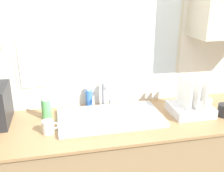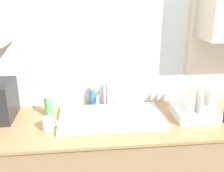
# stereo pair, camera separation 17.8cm
# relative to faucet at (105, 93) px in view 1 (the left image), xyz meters

# --- Properties ---
(wall_back) EXTENTS (6.00, 0.38, 2.60)m
(wall_back) POSITION_rel_faucet_xyz_m (-0.01, 0.07, 0.35)
(wall_back) COLOR silver
(wall_back) RESTS_ON ground_plane
(sink_basin) EXTENTS (0.75, 0.42, 0.03)m
(sink_basin) POSITION_rel_faucet_xyz_m (-0.00, -0.22, -0.11)
(sink_basin) COLOR #9EA0A5
(sink_basin) RESTS_ON countertop
(faucet) EXTENTS (0.08, 0.17, 0.20)m
(faucet) POSITION_rel_faucet_xyz_m (0.00, 0.00, 0.00)
(faucet) COLOR #99999E
(faucet) RESTS_ON countertop
(dish_rack) EXTENTS (0.30, 0.27, 0.29)m
(dish_rack) POSITION_rel_faucet_xyz_m (0.62, -0.25, -0.05)
(dish_rack) COLOR silver
(dish_rack) RESTS_ON countertop
(spray_bottle) EXTENTS (0.07, 0.07, 0.20)m
(spray_bottle) POSITION_rel_faucet_xyz_m (-0.46, -0.10, -0.02)
(spray_bottle) COLOR #59B266
(spray_bottle) RESTS_ON countertop
(soap_bottle) EXTENTS (0.05, 0.05, 0.18)m
(soap_bottle) POSITION_rel_faucet_xyz_m (-0.13, 0.03, -0.04)
(soap_bottle) COLOR blue
(soap_bottle) RESTS_ON countertop
(mug_near_sink) EXTENTS (0.11, 0.08, 0.09)m
(mug_near_sink) POSITION_rel_faucet_xyz_m (-0.45, -0.32, -0.08)
(mug_near_sink) COLOR white
(mug_near_sink) RESTS_ON countertop
(mug_by_rack) EXTENTS (0.13, 0.10, 0.09)m
(mug_by_rack) POSITION_rel_faucet_xyz_m (0.84, -0.35, -0.07)
(mug_by_rack) COLOR #262628
(mug_by_rack) RESTS_ON countertop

